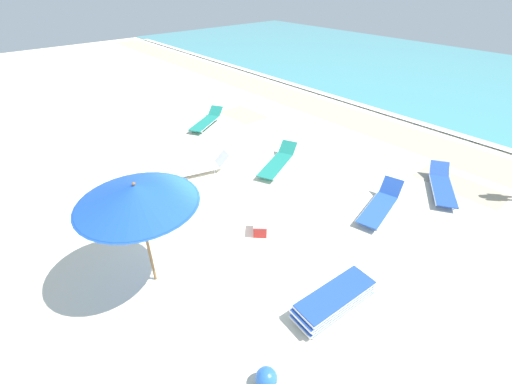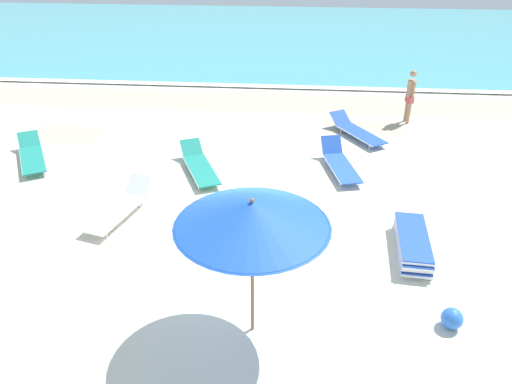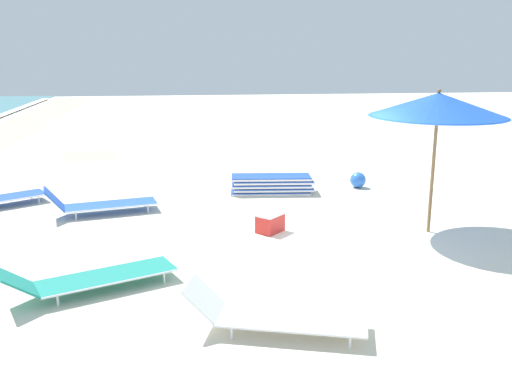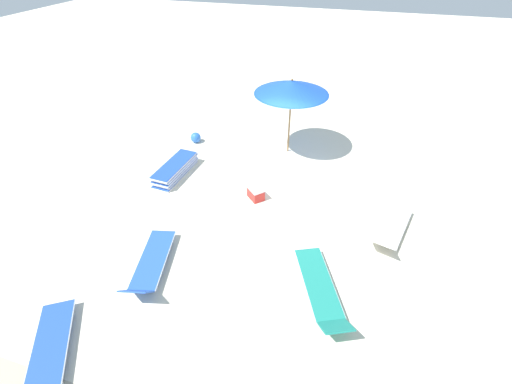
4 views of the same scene
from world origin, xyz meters
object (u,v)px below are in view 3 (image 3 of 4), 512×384
at_px(sun_lounger_beside_umbrella, 100,203).
at_px(beach_ball, 358,180).
at_px(lounger_stack, 272,184).
at_px(sun_lounger_near_water_left, 273,315).
at_px(sun_lounger_under_umbrella, 91,277).
at_px(cooler_box, 270,222).
at_px(beach_umbrella, 438,105).

xyz_separation_m(sun_lounger_beside_umbrella, beach_ball, (1.54, -5.80, -0.03)).
height_order(lounger_stack, sun_lounger_near_water_left, sun_lounger_near_water_left).
bearing_deg(sun_lounger_near_water_left, sun_lounger_under_umbrella, 74.22).
height_order(sun_lounger_under_umbrella, cooler_box, sun_lounger_under_umbrella).
distance_m(sun_lounger_under_umbrella, cooler_box, 3.63).
distance_m(sun_lounger_beside_umbrella, beach_ball, 6.00).
relative_size(beach_umbrella, sun_lounger_near_water_left, 1.16).
height_order(sun_lounger_beside_umbrella, beach_ball, sun_lounger_beside_umbrella).
xyz_separation_m(beach_umbrella, beach_ball, (3.38, 0.34, -2.12)).
relative_size(sun_lounger_beside_umbrella, sun_lounger_near_water_left, 1.01).
xyz_separation_m(sun_lounger_under_umbrella, beach_ball, (5.35, -5.36, -0.02)).
height_order(sun_lounger_under_umbrella, sun_lounger_beside_umbrella, sun_lounger_beside_umbrella).
bearing_deg(sun_lounger_under_umbrella, sun_lounger_near_water_left, -145.72).
bearing_deg(beach_umbrella, lounger_stack, 38.34).
height_order(sun_lounger_under_umbrella, sun_lounger_near_water_left, sun_lounger_near_water_left).
xyz_separation_m(lounger_stack, cooler_box, (-2.79, 0.43, -0.02)).
distance_m(lounger_stack, sun_lounger_beside_umbrella, 3.90).
distance_m(sun_lounger_beside_umbrella, cooler_box, 3.60).
relative_size(sun_lounger_under_umbrella, sun_lounger_beside_umbrella, 1.07).
distance_m(lounger_stack, sun_lounger_near_water_left, 6.57).
bearing_deg(sun_lounger_near_water_left, lounger_stack, 7.81).
relative_size(sun_lounger_under_umbrella, cooler_box, 3.94).
height_order(lounger_stack, sun_lounger_beside_umbrella, sun_lounger_beside_umbrella).
bearing_deg(sun_lounger_beside_umbrella, sun_lounger_under_umbrella, 173.17).
bearing_deg(beach_umbrella, sun_lounger_near_water_left, 135.40).
bearing_deg(lounger_stack, sun_lounger_near_water_left, 176.43).
height_order(sun_lounger_near_water_left, beach_ball, sun_lounger_near_water_left).
relative_size(beach_umbrella, sun_lounger_under_umbrella, 1.08).
xyz_separation_m(beach_umbrella, sun_lounger_beside_umbrella, (1.83, 6.14, -2.09)).
xyz_separation_m(beach_umbrella, lounger_stack, (3.10, 2.45, -2.10)).
bearing_deg(beach_umbrella, sun_lounger_under_umbrella, 109.05).
bearing_deg(sun_lounger_beside_umbrella, cooler_box, -128.39).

